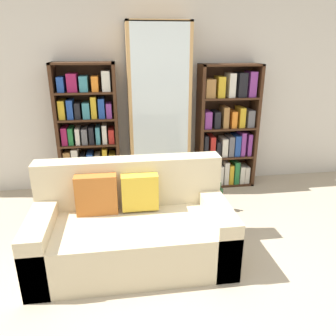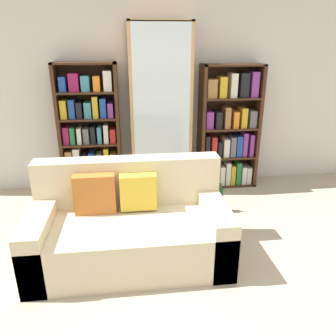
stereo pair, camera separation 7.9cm
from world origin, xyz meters
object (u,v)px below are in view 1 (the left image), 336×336
Objects in this scene: display_cabinet at (159,111)px; bookshelf_right at (227,130)px; couch at (132,228)px; bookshelf_left at (88,133)px; wine_bottle at (219,199)px.

display_cabinet reaches higher than bookshelf_right.
couch is 1.67m from bookshelf_left.
bookshelf_right is (1.34, 1.52, 0.47)m from couch.
couch is 4.76× the size of wine_bottle.
display_cabinet is 5.87× the size of wine_bottle.
couch is 1.27m from wine_bottle.
display_cabinet is 1.30× the size of bookshelf_right.
display_cabinet reaches higher than bookshelf_left.
wine_bottle is at bearing 35.56° from couch.
bookshelf_left reaches higher than bookshelf_right.
bookshelf_right is at bearing 48.71° from couch.
bookshelf_left is 4.60× the size of wine_bottle.
couch is at bearing -131.29° from bookshelf_right.
bookshelf_left is 1.80m from bookshelf_right.
bookshelf_right reaches higher than couch.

